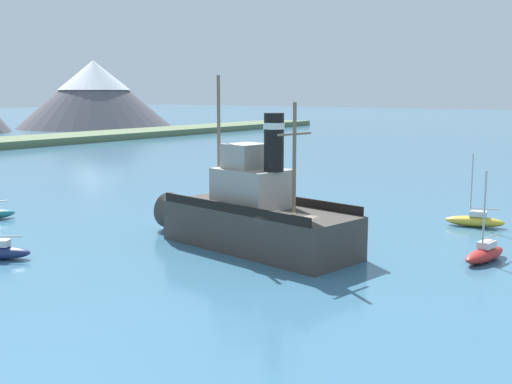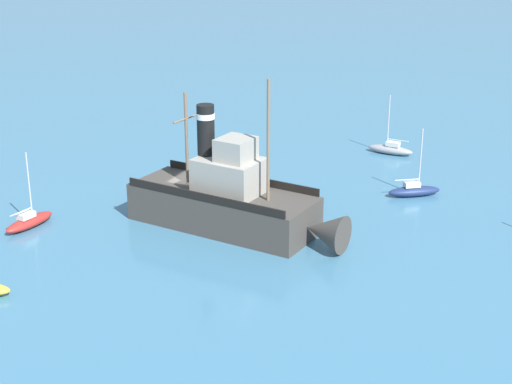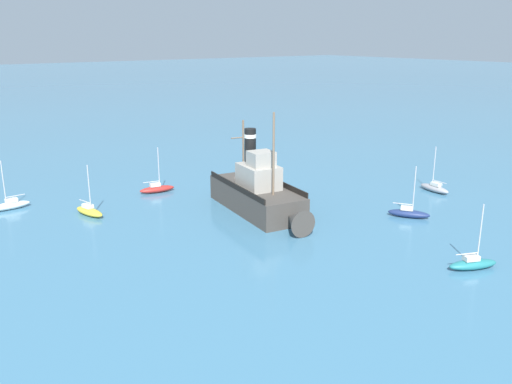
{
  "view_description": "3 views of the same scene",
  "coord_description": "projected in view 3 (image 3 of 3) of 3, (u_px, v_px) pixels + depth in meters",
  "views": [
    {
      "loc": [
        -27.73,
        -18.17,
        8.96
      ],
      "look_at": [
        2.87,
        4.06,
        3.01
      ],
      "focal_mm": 45.0,
      "sensor_mm": 36.0,
      "label": 1
    },
    {
      "loc": [
        43.46,
        22.39,
        19.28
      ],
      "look_at": [
        -0.1,
        4.47,
        2.04
      ],
      "focal_mm": 55.0,
      "sensor_mm": 36.0,
      "label": 2
    },
    {
      "loc": [
        31.11,
        42.85,
        16.32
      ],
      "look_at": [
        0.72,
        1.91,
        1.51
      ],
      "focal_mm": 38.0,
      "sensor_mm": 36.0,
      "label": 3
    }
  ],
  "objects": [
    {
      "name": "sailboat_teal",
      "position": [
        473.0,
        264.0,
        39.15
      ],
      "size": [
        3.93,
        2.49,
        4.9
      ],
      "color": "#23757A",
      "rests_on": "ground"
    },
    {
      "name": "sailboat_navy",
      "position": [
        409.0,
        213.0,
        50.29
      ],
      "size": [
        3.01,
        3.78,
        4.9
      ],
      "color": "navy",
      "rests_on": "ground"
    },
    {
      "name": "sailboat_white",
      "position": [
        10.0,
        205.0,
        52.6
      ],
      "size": [
        3.87,
        1.36,
        4.9
      ],
      "color": "white",
      "rests_on": "ground"
    },
    {
      "name": "sailboat_red",
      "position": [
        157.0,
        189.0,
        58.26
      ],
      "size": [
        3.92,
        1.65,
        4.9
      ],
      "color": "#B22823",
      "rests_on": "ground"
    },
    {
      "name": "sailboat_grey",
      "position": [
        434.0,
        188.0,
        58.53
      ],
      "size": [
        1.54,
        3.9,
        4.9
      ],
      "color": "gray",
      "rests_on": "ground"
    },
    {
      "name": "sailboat_yellow",
      "position": [
        89.0,
        211.0,
        50.85
      ],
      "size": [
        1.98,
        3.95,
        4.9
      ],
      "color": "gold",
      "rests_on": "ground"
    },
    {
      "name": "old_tugboat",
      "position": [
        259.0,
        194.0,
        51.39
      ],
      "size": [
        6.17,
        14.75,
        9.9
      ],
      "color": "#423D38",
      "rests_on": "ground"
    },
    {
      "name": "ground_plane",
      "position": [
        251.0,
        201.0,
        55.4
      ],
      "size": [
        600.0,
        600.0,
        0.0
      ],
      "primitive_type": "plane",
      "color": "teal"
    }
  ]
}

